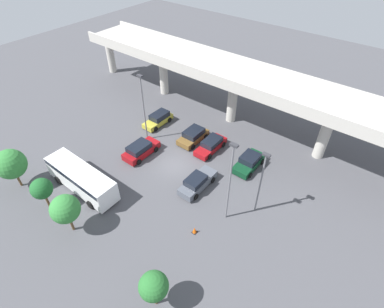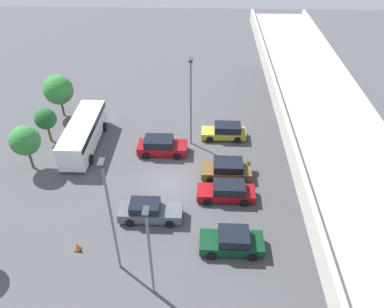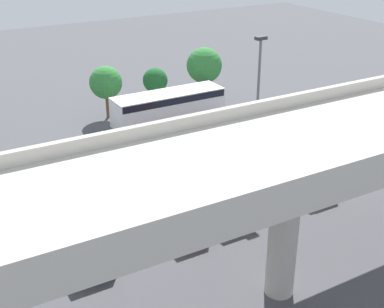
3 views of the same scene
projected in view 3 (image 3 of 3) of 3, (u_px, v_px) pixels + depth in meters
The scene contains 14 objects.
ground_plane at pixel (158, 183), 33.02m from camera, with size 105.25×105.25×0.00m, color #4C4C51.
highway_overpass at pixel (289, 163), 21.05m from camera, with size 50.38×6.74×7.77m.
parked_car_0 at pixel (303, 178), 32.01m from camera, with size 1.98×4.41×1.54m.
parked_car_1 at pixel (210, 151), 35.49m from camera, with size 2.18×4.63×1.65m.
parked_car_2 at pixel (219, 203), 29.30m from camera, with size 2.25×4.31×1.55m.
parked_car_3 at pixel (173, 216), 28.11m from camera, with size 2.02×4.69×1.47m.
parked_car_4 at pixel (88, 181), 31.67m from camera, with size 1.99×4.83×1.59m.
parked_car_5 at pixel (79, 246), 25.60m from camera, with size 2.20×4.49×1.60m.
shuttle_bus at pixel (168, 106), 41.53m from camera, with size 8.87×2.75×2.60m.
lamp_post_mid_lot at pixel (258, 97), 32.33m from camera, with size 0.70×0.35×8.76m.
tree_front_left at pixel (204, 65), 46.57m from camera, with size 3.11×3.11×4.64m.
tree_front_centre at pixel (155, 80), 44.35m from camera, with size 2.07×2.07×3.57m.
tree_front_right at pixel (106, 83), 42.36m from camera, with size 2.62×2.62×4.26m.
traffic_cone at pixel (14, 170), 34.04m from camera, with size 0.44×0.44×0.70m.
Camera 3 is at (12.85, 26.41, 15.35)m, focal length 50.00 mm.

